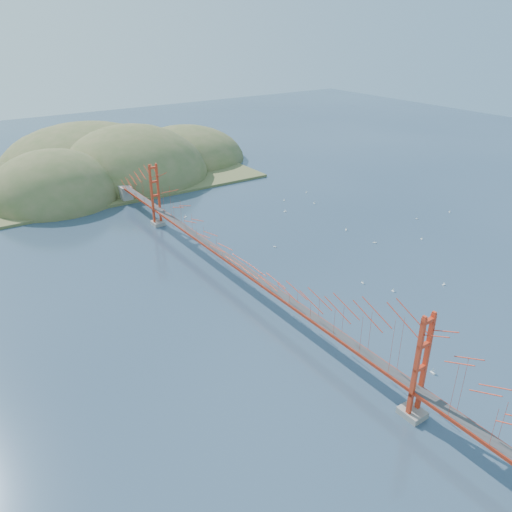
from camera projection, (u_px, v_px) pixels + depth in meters
ground at (245, 290)px, 71.26m from camera, size 320.00×320.00×0.00m
bridge at (244, 245)px, 68.36m from camera, size 2.20×94.40×12.00m
far_headlands at (102, 175)px, 123.46m from camera, size 84.00×58.00×25.00m
sailboat_10 at (433, 372)px, 54.58m from camera, size 0.53×0.63×0.73m
sailboat_4 at (346, 230)px, 91.20m from camera, size 0.64×0.64×0.67m
sailboat_7 at (284, 200)px, 105.79m from camera, size 0.54×0.46×0.62m
sailboat_11 at (417, 219)px, 96.19m from camera, size 0.50×0.50×0.56m
sailboat_8 at (306, 192)px, 110.63m from camera, size 0.55×0.55×0.59m
sailboat_5 at (422, 239)px, 87.50m from camera, size 0.48×0.50×0.56m
sailboat_9 at (450, 212)px, 99.57m from camera, size 0.56×0.56×0.59m
sailboat_3 at (185, 217)px, 97.06m from camera, size 0.61×0.58×0.69m
sailboat_14 at (393, 291)px, 70.89m from camera, size 0.52×0.55×0.61m
sailboat_16 at (275, 246)px, 84.54m from camera, size 0.53×0.53×0.58m
sailboat_2 at (444, 284)px, 72.57m from camera, size 0.49×0.45×0.55m
sailboat_15 at (314, 203)px, 104.26m from camera, size 0.50×0.58×0.66m
sailboat_12 at (285, 211)px, 99.79m from camera, size 0.55×0.48×0.63m
sailboat_1 at (375, 242)px, 86.06m from camera, size 0.66×0.66×0.71m
sailboat_0 at (363, 282)px, 73.04m from camera, size 0.41×0.52×0.61m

